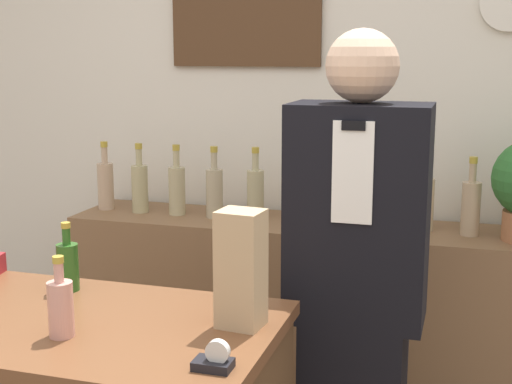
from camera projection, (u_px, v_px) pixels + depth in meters
name	position (u px, v px, depth m)	size (l,w,h in m)	color
back_wall	(302.00, 117.00, 3.27)	(5.20, 0.09, 2.70)	silver
back_shelf	(325.00, 327.00, 3.13)	(2.26, 0.43, 0.93)	brown
shopkeeper	(356.00, 301.00, 2.31)	(0.44, 0.27, 1.73)	black
paper_bag	(241.00, 269.00, 1.87)	(0.12, 0.11, 0.32)	tan
tape_dispenser	(215.00, 360.00, 1.63)	(0.09, 0.06, 0.07)	black
counter_bottle_2	(68.00, 265.00, 2.17)	(0.07, 0.07, 0.21)	#295A1E
counter_bottle_3	(61.00, 307.00, 1.81)	(0.07, 0.07, 0.21)	tan
shelf_bottle_0	(106.00, 184.00, 3.32)	(0.08, 0.08, 0.32)	tan
shelf_bottle_1	(140.00, 187.00, 3.26)	(0.08, 0.08, 0.32)	tan
shelf_bottle_2	(177.00, 189.00, 3.21)	(0.08, 0.08, 0.32)	tan
shelf_bottle_3	(214.00, 191.00, 3.15)	(0.08, 0.08, 0.32)	tan
shelf_bottle_4	(255.00, 192.00, 3.13)	(0.08, 0.08, 0.32)	tan
shelf_bottle_5	(295.00, 195.00, 3.07)	(0.08, 0.08, 0.32)	tan
shelf_bottle_6	(337.00, 198.00, 3.01)	(0.08, 0.08, 0.32)	#B4AF85
shelf_bottle_7	(380.00, 200.00, 2.96)	(0.08, 0.08, 0.32)	tan
shelf_bottle_8	(425.00, 202.00, 2.92)	(0.08, 0.08, 0.32)	tan
shelf_bottle_9	(471.00, 206.00, 2.85)	(0.08, 0.08, 0.32)	tan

